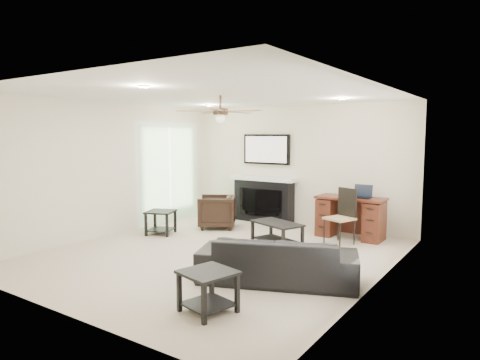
{
  "coord_description": "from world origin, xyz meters",
  "views": [
    {
      "loc": [
        4.02,
        -5.31,
        1.89
      ],
      "look_at": [
        0.08,
        0.53,
        1.15
      ],
      "focal_mm": 32.0,
      "sensor_mm": 36.0,
      "label": 1
    }
  ],
  "objects": [
    {
      "name": "desk_chair",
      "position": [
        1.38,
        1.68,
        0.48
      ],
      "size": [
        0.55,
        0.56,
        0.97
      ],
      "primitive_type": "cube",
      "rotation": [
        0.0,
        0.0,
        -0.37
      ],
      "color": "black",
      "rests_on": "ground"
    },
    {
      "name": "fireplace_unit",
      "position": [
        -0.7,
        2.58,
        0.95
      ],
      "size": [
        1.52,
        0.34,
        1.91
      ],
      "primitive_type": "cube",
      "color": "black",
      "rests_on": "ground"
    },
    {
      "name": "armchair",
      "position": [
        -1.18,
        1.55,
        0.33
      ],
      "size": [
        0.99,
        0.99,
        0.66
      ],
      "primitive_type": "imported",
      "rotation": [
        0.0,
        0.0,
        -1.03
      ],
      "color": "black",
      "rests_on": "ground"
    },
    {
      "name": "end_table_left",
      "position": [
        -1.73,
        0.5,
        0.23
      ],
      "size": [
        0.65,
        0.65,
        0.45
      ],
      "primitive_type": "cube",
      "rotation": [
        0.0,
        0.0,
        0.38
      ],
      "color": "black",
      "rests_on": "ground"
    },
    {
      "name": "sofa",
      "position": [
        1.42,
        -0.6,
        0.29
      ],
      "size": [
        2.17,
        1.48,
        0.59
      ],
      "primitive_type": "imported",
      "rotation": [
        0.0,
        0.0,
        3.52
      ],
      "color": "black",
      "rests_on": "ground"
    },
    {
      "name": "laptop",
      "position": [
        1.58,
        2.21,
        0.88
      ],
      "size": [
        0.33,
        0.24,
        0.23
      ],
      "primitive_type": "cube",
      "color": "black",
      "rests_on": "desk"
    },
    {
      "name": "room_shell",
      "position": [
        0.19,
        0.08,
        1.68
      ],
      "size": [
        5.5,
        5.54,
        2.52
      ],
      "color": "beige",
      "rests_on": "ground"
    },
    {
      "name": "end_table_near",
      "position": [
        1.27,
        -1.85,
        0.23
      ],
      "size": [
        0.63,
        0.63,
        0.45
      ],
      "primitive_type": "cube",
      "rotation": [
        0.0,
        0.0,
        -0.25
      ],
      "color": "black",
      "rests_on": "ground"
    },
    {
      "name": "desk",
      "position": [
        1.38,
        2.23,
        0.38
      ],
      "size": [
        1.22,
        0.56,
        0.76
      ],
      "primitive_type": "cube",
      "color": "#3E160F",
      "rests_on": "ground"
    },
    {
      "name": "coffee_table",
      "position": [
        0.52,
        1.0,
        0.2
      ],
      "size": [
        1.02,
        0.79,
        0.4
      ],
      "primitive_type": "cube",
      "rotation": [
        0.0,
        0.0,
        -0.36
      ],
      "color": "black",
      "rests_on": "ground"
    }
  ]
}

